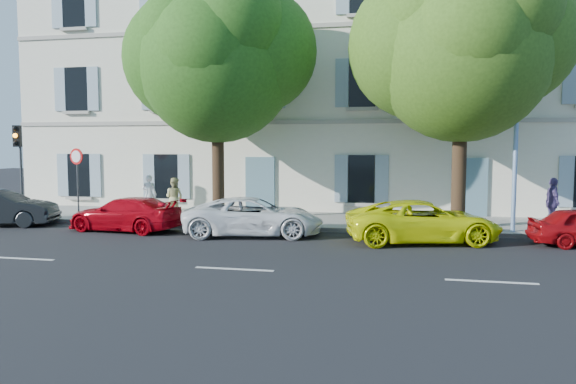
% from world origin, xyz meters
% --- Properties ---
extents(ground, '(90.00, 90.00, 0.00)m').
position_xyz_m(ground, '(0.00, 0.00, 0.00)').
color(ground, black).
extents(sidewalk, '(36.00, 4.50, 0.15)m').
position_xyz_m(sidewalk, '(0.00, 4.45, 0.07)').
color(sidewalk, '#A09E96').
rests_on(sidewalk, ground).
extents(kerb, '(36.00, 0.16, 0.16)m').
position_xyz_m(kerb, '(0.00, 2.28, 0.08)').
color(kerb, '#9E998E').
rests_on(kerb, ground).
extents(building, '(28.00, 7.00, 12.00)m').
position_xyz_m(building, '(0.00, 10.20, 6.00)').
color(building, silver).
rests_on(building, ground).
extents(car_dark_sedan, '(4.30, 2.42, 1.34)m').
position_xyz_m(car_dark_sedan, '(-10.80, 1.10, 0.67)').
color(car_dark_sedan, black).
rests_on(car_dark_sedan, ground).
extents(car_red_coupe, '(4.30, 2.17, 1.20)m').
position_xyz_m(car_red_coupe, '(-5.60, 0.99, 0.60)').
color(car_red_coupe, '#AE0410').
rests_on(car_red_coupe, ground).
extents(car_white_coupe, '(4.96, 2.96, 1.29)m').
position_xyz_m(car_white_coupe, '(-0.91, 0.97, 0.65)').
color(car_white_coupe, white).
rests_on(car_white_coupe, ground).
extents(car_yellow_supercar, '(5.14, 3.26, 1.32)m').
position_xyz_m(car_yellow_supercar, '(4.61, 0.84, 0.66)').
color(car_yellow_supercar, '#E0E709').
rests_on(car_yellow_supercar, ground).
extents(tree_left, '(5.90, 5.90, 9.14)m').
position_xyz_m(tree_left, '(-3.01, 3.46, 6.04)').
color(tree_left, '#3A2819').
rests_on(tree_left, sidewalk).
extents(tree_right, '(6.05, 6.05, 9.31)m').
position_xyz_m(tree_right, '(5.84, 3.22, 6.12)').
color(tree_right, '#3A2819').
rests_on(tree_right, sidewalk).
extents(traffic_light, '(0.33, 0.41, 3.65)m').
position_xyz_m(traffic_light, '(-11.11, 2.67, 2.79)').
color(traffic_light, '#383A3D').
rests_on(traffic_light, sidewalk).
extents(road_sign, '(0.63, 0.18, 2.74)m').
position_xyz_m(road_sign, '(-8.60, 2.77, 2.13)').
color(road_sign, '#383A3D').
rests_on(road_sign, sidewalk).
extents(street_lamp, '(0.28, 1.59, 7.47)m').
position_xyz_m(street_lamp, '(7.59, 2.63, 4.38)').
color(street_lamp, '#7293BF').
rests_on(street_lamp, sidewalk).
extents(pedestrian_a, '(0.65, 0.47, 1.65)m').
position_xyz_m(pedestrian_a, '(-6.33, 4.36, 0.98)').
color(pedestrian_a, white).
rests_on(pedestrian_a, sidewalk).
extents(pedestrian_b, '(0.87, 0.73, 1.58)m').
position_xyz_m(pedestrian_b, '(-4.98, 3.80, 0.94)').
color(pedestrian_b, '#C5C07E').
rests_on(pedestrian_b, sidewalk).
extents(pedestrian_c, '(0.56, 1.08, 1.76)m').
position_xyz_m(pedestrian_c, '(9.04, 3.81, 1.03)').
color(pedestrian_c, '#54437C').
rests_on(pedestrian_c, sidewalk).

